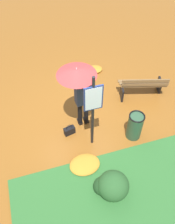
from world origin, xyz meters
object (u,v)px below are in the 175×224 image
at_px(person_with_umbrella, 79,83).
at_px(handbag, 69,131).
at_px(info_sign_post, 93,106).
at_px(park_bench, 142,86).
at_px(trash_bin, 135,126).

distance_m(person_with_umbrella, handbag, 1.50).
xyz_separation_m(info_sign_post, park_bench, (-2.03, -1.27, -1.04)).
relative_size(park_bench, trash_bin, 1.72).
bearing_deg(person_with_umbrella, park_bench, -165.26).
xyz_separation_m(person_with_umbrella, park_bench, (-2.14, -0.56, -1.15)).
bearing_deg(info_sign_post, park_bench, -147.82).
bearing_deg(trash_bin, info_sign_post, -5.56).
bearing_deg(person_with_umbrella, info_sign_post, 99.30).
distance_m(person_with_umbrella, info_sign_post, 0.73).
relative_size(info_sign_post, handbag, 6.22).
bearing_deg(info_sign_post, handbag, -42.72).
relative_size(handbag, park_bench, 0.26).
height_order(info_sign_post, handbag, info_sign_post).
xyz_separation_m(handbag, trash_bin, (-1.65, 0.58, 0.29)).
bearing_deg(trash_bin, handbag, -19.33).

